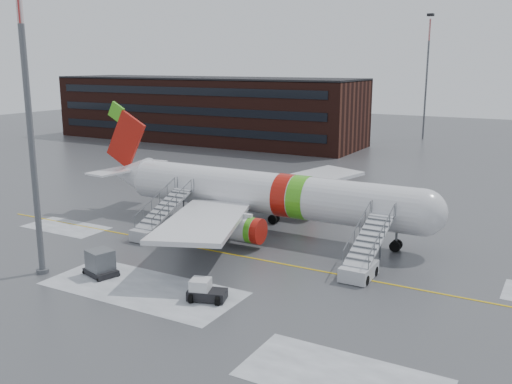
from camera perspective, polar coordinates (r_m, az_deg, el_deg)
The scene contains 9 objects.
ground at distance 44.88m, azimuth 3.03°, elevation -6.78°, with size 260.00×260.00×0.00m, color #494C4F.
airliner at distance 52.05m, azimuth 0.17°, elevation -0.09°, with size 35.03×32.97×11.18m.
airstair_fwd at distance 42.14m, azimuth 10.61°, elevation -6.78°, with size 2.05×7.70×3.48m.
airstair_aft at distance 51.09m, azimuth -10.05°, elevation -3.26°, with size 2.05×7.70×3.48m.
pushback_tug at distance 37.52m, azimuth -5.14°, elevation -9.83°, with size 2.74×2.37×1.41m.
uld_container at distance 42.88m, azimuth -15.29°, elevation -6.93°, with size 2.72×2.30×1.91m.
light_mast_near at distance 42.53m, azimuth -21.77°, elevation 7.28°, with size 1.20×1.20×22.22m.
terminal_building at distance 112.98m, azimuth -5.12°, elevation 8.27°, with size 62.00×16.11×12.30m.
light_mast_far_n at distance 118.99m, azimuth 16.74°, elevation 11.71°, with size 1.20×1.20×24.25m.
Camera 1 is at (18.61, -37.97, 15.03)m, focal length 40.00 mm.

